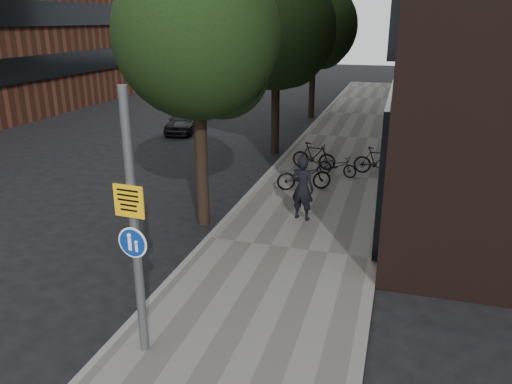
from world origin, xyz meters
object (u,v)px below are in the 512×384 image
at_px(pedestrian, 303,188).
at_px(signpost, 135,228).
at_px(parked_bike_facade_near, 338,166).
at_px(parked_car_near, 184,121).

bearing_deg(pedestrian, signpost, 91.39).
distance_m(pedestrian, parked_bike_facade_near, 4.61).
bearing_deg(parked_car_near, parked_bike_facade_near, -41.76).
xyz_separation_m(parked_bike_facade_near, parked_car_near, (-8.90, 5.95, 0.08)).
bearing_deg(parked_car_near, pedestrian, -59.16).
xyz_separation_m(signpost, pedestrian, (1.48, 6.84, -1.41)).
relative_size(pedestrian, parked_bike_facade_near, 1.25).
xyz_separation_m(signpost, parked_car_near, (-6.98, 17.35, -1.88)).
relative_size(signpost, pedestrian, 2.46).
height_order(parked_bike_facade_near, parked_car_near, parked_car_near).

